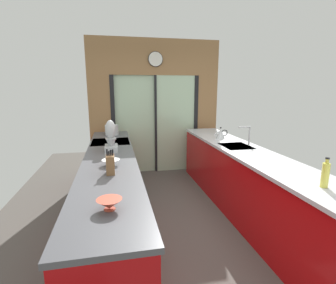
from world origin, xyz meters
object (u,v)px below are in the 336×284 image
(oven_range, at_px, (112,170))
(mixing_bowl_far, at_px, (111,162))
(kettle, at_px, (221,133))
(mixing_bowl_near, at_px, (109,204))
(stand_mixer, at_px, (111,139))
(soap_bottle, at_px, (325,175))
(knife_block, at_px, (110,164))
(stock_pot, at_px, (112,130))

(oven_range, xyz_separation_m, mixing_bowl_far, (0.02, -1.30, 0.50))
(oven_range, xyz_separation_m, kettle, (1.80, -0.12, 0.55))
(mixing_bowl_near, height_order, kettle, kettle)
(mixing_bowl_far, xyz_separation_m, kettle, (1.78, 1.17, 0.05))
(stand_mixer, xyz_separation_m, soap_bottle, (1.78, -1.66, -0.05))
(oven_range, relative_size, stand_mixer, 2.19)
(knife_block, bearing_deg, stand_mixer, 90.00)
(knife_block, relative_size, stand_mixer, 0.60)
(mixing_bowl_far, bearing_deg, soap_bottle, -29.54)
(stand_mixer, relative_size, soap_bottle, 1.60)
(knife_block, relative_size, soap_bottle, 0.95)
(knife_block, bearing_deg, kettle, 39.07)
(mixing_bowl_far, distance_m, knife_block, 0.28)
(oven_range, distance_m, soap_bottle, 2.98)
(stock_pot, height_order, kettle, stock_pot)
(stand_mixer, relative_size, kettle, 1.80)
(stand_mixer, height_order, stock_pot, stand_mixer)
(oven_range, xyz_separation_m, knife_block, (0.02, -1.57, 0.56))
(stock_pot, relative_size, soap_bottle, 0.92)
(oven_range, bearing_deg, kettle, -3.94)
(mixing_bowl_far, xyz_separation_m, soap_bottle, (1.78, -1.01, 0.08))
(oven_range, bearing_deg, stock_pot, 88.22)
(mixing_bowl_near, relative_size, knife_block, 0.72)
(mixing_bowl_near, bearing_deg, stock_pot, 90.00)
(kettle, bearing_deg, soap_bottle, -90.06)
(mixing_bowl_far, height_order, kettle, kettle)
(mixing_bowl_far, xyz_separation_m, knife_block, (-0.00, -0.27, 0.06))
(knife_block, distance_m, stock_pot, 2.16)
(mixing_bowl_near, height_order, stock_pot, stock_pot)
(knife_block, xyz_separation_m, kettle, (1.78, 1.45, -0.01))
(mixing_bowl_near, xyz_separation_m, stock_pot, (-0.00, 2.94, 0.05))
(oven_range, distance_m, mixing_bowl_far, 1.39)
(oven_range, height_order, soap_bottle, soap_bottle)
(stock_pot, bearing_deg, kettle, -21.95)
(mixing_bowl_near, xyz_separation_m, kettle, (1.78, 2.22, 0.04))
(kettle, height_order, soap_bottle, soap_bottle)
(stand_mixer, bearing_deg, mixing_bowl_far, -90.00)
(oven_range, relative_size, soap_bottle, 3.51)
(mixing_bowl_far, height_order, stand_mixer, stand_mixer)
(mixing_bowl_near, xyz_separation_m, knife_block, (-0.00, 0.78, 0.05))
(knife_block, xyz_separation_m, soap_bottle, (1.78, -0.74, 0.02))
(oven_range, bearing_deg, soap_bottle, -52.07)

